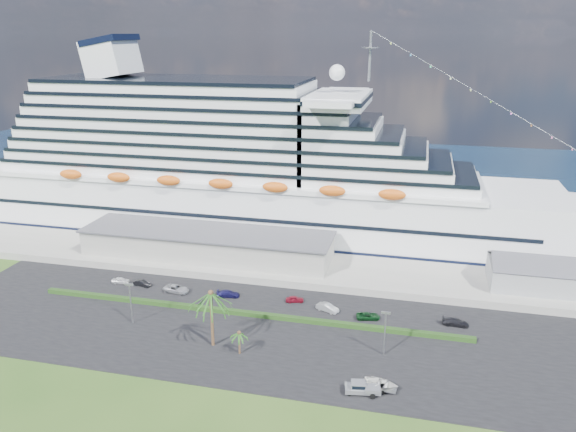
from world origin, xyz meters
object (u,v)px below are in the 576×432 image
(boat_trailer, at_px, (381,384))
(pickup_truck, at_px, (362,388))
(parked_car_3, at_px, (228,294))
(cruise_ship, at_px, (249,174))

(boat_trailer, bearing_deg, pickup_truck, -151.54)
(parked_car_3, height_order, pickup_truck, pickup_truck)
(parked_car_3, relative_size, pickup_truck, 0.82)
(parked_car_3, distance_m, boat_trailer, 42.63)
(cruise_ship, distance_m, parked_car_3, 44.61)
(parked_car_3, distance_m, pickup_truck, 41.43)
(parked_car_3, bearing_deg, cruise_ship, 1.51)
(pickup_truck, bearing_deg, boat_trailer, 28.46)
(pickup_truck, relative_size, boat_trailer, 0.91)
(pickup_truck, distance_m, boat_trailer, 3.10)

